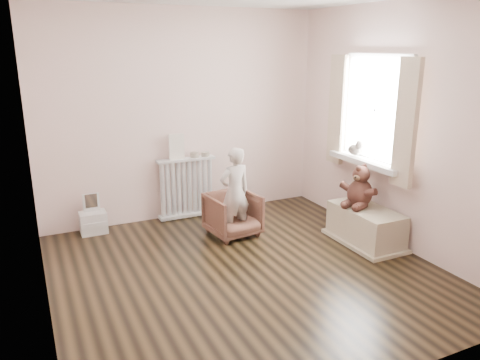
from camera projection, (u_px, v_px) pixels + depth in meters
name	position (u px, v px, depth m)	size (l,w,h in m)	color
floor	(246.00, 271.00, 4.61)	(3.60, 3.60, 0.01)	black
back_wall	(183.00, 116.00, 5.82)	(3.60, 0.02, 2.60)	white
front_wall	(383.00, 197.00, 2.69)	(3.60, 0.02, 2.60)	white
left_wall	(31.00, 162.00, 3.51)	(0.02, 3.60, 2.60)	white
right_wall	(397.00, 127.00, 4.99)	(0.02, 3.60, 2.60)	white
window	(377.00, 110.00, 5.19)	(0.03, 0.90, 1.10)	white
window_sill	(366.00, 162.00, 5.32)	(0.22, 1.10, 0.06)	silver
curtain_left	(406.00, 124.00, 4.67)	(0.06, 0.26, 1.30)	beige
curtain_right	(337.00, 110.00, 5.66)	(0.06, 0.26, 1.30)	beige
radiator	(187.00, 188.00, 5.96)	(0.74, 0.14, 0.78)	silver
paper_doll	(177.00, 147.00, 5.76)	(0.19, 0.02, 0.32)	beige
tin_a	(194.00, 155.00, 5.89)	(0.10, 0.10, 0.06)	#A59E8C
tin_b	(205.00, 154.00, 5.95)	(0.10, 0.10, 0.06)	#A59E8C
toy_vanity	(92.00, 211.00, 5.48)	(0.30, 0.22, 0.48)	silver
armchair	(233.00, 215.00, 5.43)	(0.54, 0.55, 0.50)	brown
child	(235.00, 192.00, 5.31)	(0.38, 0.25, 1.04)	beige
toy_bench	(365.00, 226.00, 5.23)	(0.45, 0.86, 0.40)	beige
teddy_bear	(361.00, 183.00, 5.19)	(0.39, 0.30, 0.47)	#381C16
plush_cat	(355.00, 147.00, 5.45)	(0.14, 0.23, 0.19)	slate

